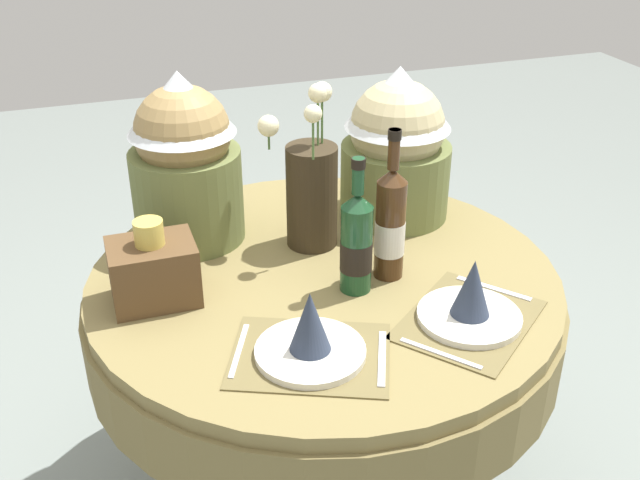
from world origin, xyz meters
name	(u,v)px	position (x,y,z in m)	size (l,w,h in m)	color
dining_table	(324,316)	(0.00, 0.00, 0.63)	(1.22, 1.22, 0.76)	olive
place_setting_left	(310,338)	(-0.14, -0.32, 0.81)	(0.42, 0.38, 0.16)	brown
place_setting_right	(471,304)	(0.25, -0.31, 0.81)	(0.43, 0.42, 0.16)	brown
flower_vase	(311,189)	(0.02, 0.16, 0.92)	(0.20, 0.17, 0.44)	#332819
wine_bottle_left	(390,223)	(0.15, -0.06, 0.91)	(0.08, 0.08, 0.39)	#422814
wine_bottle_centre	(356,242)	(0.05, -0.10, 0.89)	(0.08, 0.08, 0.35)	#194223
gift_tub_back_left	(184,153)	(-0.28, 0.30, 1.01)	(0.30, 0.30, 0.47)	olive
gift_tub_back_right	(397,140)	(0.30, 0.26, 0.99)	(0.31, 0.31, 0.44)	olive
woven_basket_side_left	(153,270)	(-0.42, 0.02, 0.84)	(0.20, 0.15, 0.21)	brown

